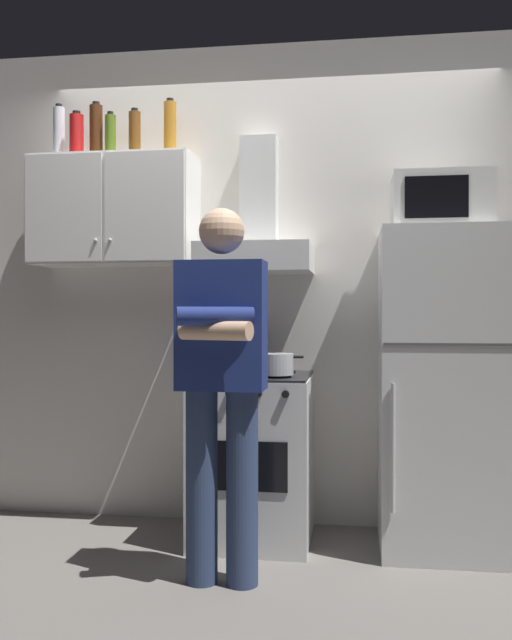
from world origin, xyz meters
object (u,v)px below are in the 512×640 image
(microwave, at_px, (440,203))
(cooking_pot, at_px, (275,364))
(bottle_rum_dark, at_px, (96,131))
(bottle_olive_oil, at_px, (110,136))
(refrigerator, at_px, (440,389))
(bottle_liquor_amber, at_px, (170,129))
(person_standing, at_px, (221,378))
(stove_oven, at_px, (253,457))
(upper_cabinet, at_px, (114,211))
(bottle_vodka_clear, at_px, (59,133))
(bottle_soda_red, at_px, (77,136))
(bottle_beer_brown, at_px, (135,134))
(range_hood, at_px, (257,236))

(microwave, bearing_deg, cooking_pot, -170.43)
(bottle_rum_dark, height_order, bottle_olive_oil, bottle_rum_dark)
(refrigerator, distance_m, bottle_liquor_amber, 2.02)
(person_standing, relative_size, cooking_pot, 5.81)
(cooking_pot, distance_m, bottle_rum_dark, 1.66)
(stove_oven, relative_size, person_standing, 0.53)
(bottle_olive_oil, bearing_deg, upper_cabinet, 3.68)
(stove_oven, distance_m, microwave, 1.62)
(upper_cabinet, relative_size, bottle_vodka_clear, 2.85)
(bottle_soda_red, bearing_deg, bottle_olive_oil, 3.19)
(refrigerator, bearing_deg, bottle_rum_dark, 175.91)
(stove_oven, bearing_deg, bottle_soda_red, 173.64)
(refrigerator, bearing_deg, bottle_soda_red, 176.73)
(cooking_pot, height_order, bottle_liquor_amber, bottle_liquor_amber)
(refrigerator, relative_size, bottle_vodka_clear, 5.06)
(bottle_rum_dark, relative_size, bottle_vodka_clear, 0.99)
(stove_oven, relative_size, cooking_pot, 3.10)
(person_standing, bearing_deg, bottle_beer_brown, 130.72)
(bottle_rum_dark, xyz_separation_m, bottle_liquor_amber, (0.42, 0.02, 0.00))
(range_hood, xyz_separation_m, person_standing, (-0.05, -0.73, -0.70))
(bottle_beer_brown, bearing_deg, bottle_rum_dark, 179.68)
(bottle_beer_brown, bearing_deg, range_hood, -0.49)
(person_standing, relative_size, bottle_soda_red, 6.30)
(upper_cabinet, relative_size, refrigerator, 0.56)
(stove_oven, relative_size, range_hood, 1.17)
(bottle_soda_red, distance_m, bottle_beer_brown, 0.33)
(upper_cabinet, bearing_deg, bottle_liquor_amber, 6.11)
(bottle_soda_red, distance_m, bottle_vodka_clear, 0.13)
(stove_oven, bearing_deg, bottle_beer_brown, 169.06)
(bottle_beer_brown, bearing_deg, refrigerator, -4.61)
(range_hood, height_order, microwave, range_hood)
(stove_oven, bearing_deg, bottle_vodka_clear, 172.47)
(upper_cabinet, relative_size, stove_oven, 1.03)
(upper_cabinet, xyz_separation_m, bottle_rum_dark, (-0.11, 0.01, 0.45))
(person_standing, distance_m, bottle_olive_oil, 1.65)
(cooking_pot, bearing_deg, bottle_beer_brown, 162.85)
(stove_oven, bearing_deg, upper_cabinet, 171.10)
(cooking_pot, bearing_deg, bottle_rum_dark, 166.33)
(bottle_beer_brown, relative_size, bottle_liquor_amber, 0.83)
(bottle_vodka_clear, bearing_deg, bottle_soda_red, -17.07)
(upper_cabinet, height_order, bottle_beer_brown, bottle_beer_brown)
(microwave, distance_m, bottle_beer_brown, 1.70)
(bottle_soda_red, xyz_separation_m, bottle_beer_brown, (0.33, 0.02, 0.00))
(bottle_beer_brown, bearing_deg, stove_oven, -10.94)
(upper_cabinet, relative_size, range_hood, 1.20)
(upper_cabinet, bearing_deg, cooking_pot, -14.73)
(refrigerator, bearing_deg, stove_oven, -179.96)
(range_hood, relative_size, bottle_soda_red, 2.88)
(range_hood, height_order, bottle_liquor_amber, bottle_liquor_amber)
(upper_cabinet, xyz_separation_m, stove_oven, (0.80, -0.13, -1.32))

